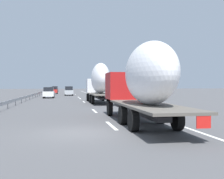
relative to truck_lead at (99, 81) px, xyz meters
The scene contains 24 objects.
ground_plane 18.92m from the truck_lead, 11.08° to the left, with size 260.00×260.00×0.00m, color #4C4C4F.
lane_stripe_0 19.88m from the truck_lead, behind, with size 3.20×0.20×0.01m, color white.
lane_stripe_1 11.45m from the truck_lead, behind, with size 3.20×0.20×0.01m, color white.
lane_stripe_2 3.89m from the truck_lead, 39.55° to the left, with size 3.20×0.20×0.01m, color white.
lane_stripe_3 11.51m from the truck_lead, ahead, with size 3.20×0.20×0.01m, color white.
lane_stripe_4 16.76m from the truck_lead, ahead, with size 3.20×0.20×0.01m, color white.
lane_stripe_5 32.76m from the truck_lead, ahead, with size 3.20×0.20×0.01m, color white.
lane_stripe_6 44.72m from the truck_lead, ahead, with size 3.20×0.20×0.01m, color white.
lane_stripe_7 46.41m from the truck_lead, ahead, with size 3.20×0.20×0.01m, color white.
lane_stripe_8 56.07m from the truck_lead, ahead, with size 3.20×0.20×0.01m, color white.
edge_line_right 23.61m from the truck_lead, ahead, with size 110.00×0.20×0.01m, color white.
truck_lead is the anchor object (origin of this frame).
truck_trailing 19.42m from the truck_lead, behind, with size 12.70×2.55×4.42m.
car_silver_hatch 26.04m from the truck_lead, ahead, with size 4.56×1.84×1.98m.
car_black_suv 57.59m from the truck_lead, ahead, with size 4.13×1.91×1.91m.
car_red_compact 38.42m from the truck_lead, 10.63° to the left, with size 4.67×1.86×1.81m.
car_white_van 16.08m from the truck_lead, 26.13° to the left, with size 4.18×1.82×1.87m.
road_sign 14.53m from the truck_lead, 12.33° to the right, with size 0.10×0.90×3.31m.
tree_0 45.53m from the truck_lead, ahead, with size 2.87×2.87×7.63m.
tree_1 42.08m from the truck_lead, ahead, with size 3.27×3.27×6.36m.
tree_2 64.08m from the truck_lead, ahead, with size 3.10×3.10×6.71m.
tree_3 17.04m from the truck_lead, 30.54° to the right, with size 2.98×2.98×6.32m.
tree_4 13.33m from the truck_lead, 43.50° to the right, with size 2.96×2.96×5.17m.
guardrail_median 23.53m from the truck_lead, 24.18° to the left, with size 94.00×0.10×0.76m.
Camera 1 is at (-12.67, 0.69, 2.19)m, focal length 44.00 mm.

